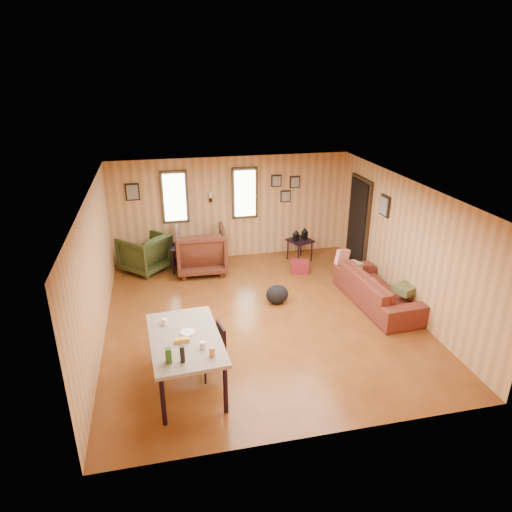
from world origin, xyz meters
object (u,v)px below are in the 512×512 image
(recliner_brown, at_px, (201,248))
(recliner_green, at_px, (145,251))
(dining_table, at_px, (185,342))
(sofa, at_px, (378,284))
(end_table, at_px, (184,254))
(side_table, at_px, (300,239))

(recliner_brown, bearing_deg, recliner_green, -11.90)
(recliner_brown, height_order, recliner_green, recliner_brown)
(recliner_green, relative_size, dining_table, 0.56)
(recliner_brown, xyz_separation_m, recliner_green, (-1.22, 0.31, -0.09))
(sofa, relative_size, recliner_brown, 1.95)
(end_table, distance_m, side_table, 2.69)
(sofa, relative_size, side_table, 2.70)
(sofa, bearing_deg, recliner_green, 55.69)
(end_table, distance_m, dining_table, 4.11)
(sofa, bearing_deg, side_table, 14.97)
(end_table, bearing_deg, sofa, -34.56)
(side_table, bearing_deg, recliner_brown, -177.31)
(sofa, distance_m, recliner_green, 5.06)
(end_table, xyz_separation_m, dining_table, (-0.26, -4.09, 0.34))
(sofa, distance_m, end_table, 4.24)
(end_table, bearing_deg, recliner_brown, -18.89)
(end_table, xyz_separation_m, side_table, (2.69, -0.01, 0.14))
(recliner_brown, xyz_separation_m, end_table, (-0.36, 0.12, -0.15))
(sofa, xyz_separation_m, side_table, (-0.80, 2.39, 0.12))
(end_table, bearing_deg, recliner_green, 167.91)
(sofa, height_order, side_table, sofa)
(side_table, height_order, dining_table, dining_table)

